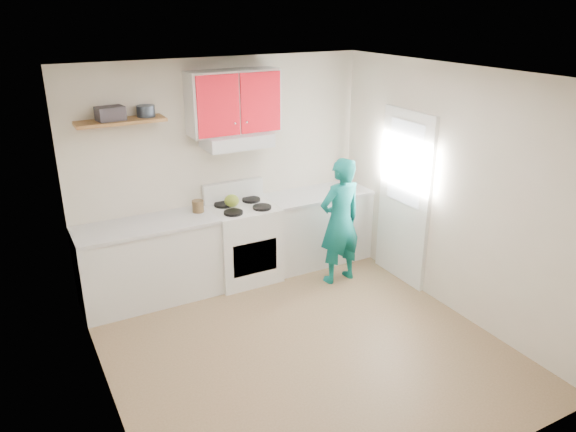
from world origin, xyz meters
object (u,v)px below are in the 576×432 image
kettle (232,201)px  person (340,221)px  stove (244,243)px  crock (198,207)px  tin (146,111)px

kettle → person: bearing=-48.2°
stove → person: person is taller
crock → person: person is taller
tin → person: (1.95, -0.80, -1.33)m
tin → person: bearing=-22.3°
tin → crock: tin is taller
crock → tin: bearing=166.0°
stove → crock: bearing=169.6°
stove → crock: (-0.51, 0.09, 0.52)m
stove → kettle: 0.55m
tin → crock: (0.46, -0.12, -1.12)m
crock → stove: bearing=-10.4°
kettle → crock: kettle is taller
tin → kettle: tin is taller
tin → crock: bearing=-14.0°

